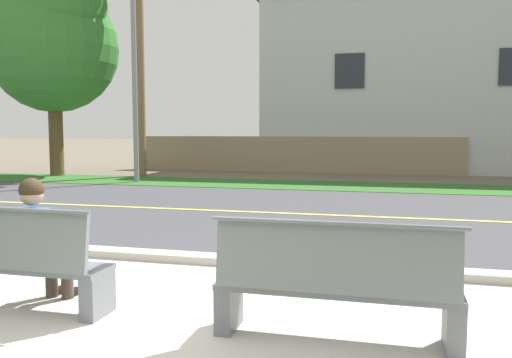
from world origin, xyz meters
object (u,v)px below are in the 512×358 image
Objects in this scene: bench_right at (335,287)px; streetlamp at (137,48)px; seated_person_blue at (40,238)px; bench_left at (7,263)px; shade_tree_far_left at (55,38)px.

streetlamp is at bearing 122.93° from bench_right.
seated_person_blue is 12.84m from streetlamp.
seated_person_blue reaches higher than bench_right.
bench_left is 1.54× the size of seated_person_blue.
bench_left is at bearing -57.18° from shade_tree_far_left.
streetlamp is at bearing 112.42° from seated_person_blue.
bench_right is 17.53m from shade_tree_far_left.
seated_person_blue is at bearing -67.58° from streetlamp.
bench_left is 0.26× the size of shade_tree_far_left.
bench_left is 15.76m from shade_tree_far_left.
shade_tree_far_left reaches higher than seated_person_blue.
seated_person_blue is 15.69m from shade_tree_far_left.
streetlamp reaches higher than bench_right.
seated_person_blue is at bearing 176.48° from bench_right.
bench_left is 0.36m from seated_person_blue.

